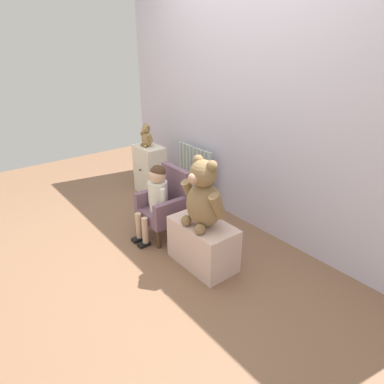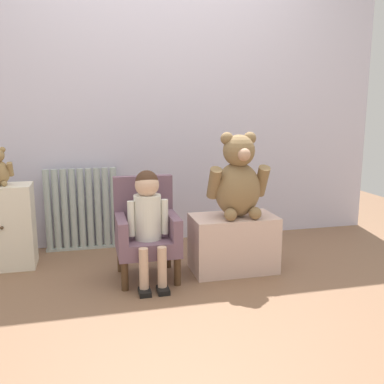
{
  "view_description": "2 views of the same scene",
  "coord_description": "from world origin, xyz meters",
  "px_view_note": "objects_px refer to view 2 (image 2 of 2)",
  "views": [
    {
      "loc": [
        2.17,
        -1.18,
        1.73
      ],
      "look_at": [
        0.11,
        0.45,
        0.53
      ],
      "focal_mm": 32.0,
      "sensor_mm": 36.0,
      "label": 1
    },
    {
      "loc": [
        -0.57,
        -2.27,
        1.08
      ],
      "look_at": [
        0.1,
        0.43,
        0.54
      ],
      "focal_mm": 40.0,
      "sensor_mm": 36.0,
      "label": 2
    }
  ],
  "objects_px": {
    "large_teddy_bear": "(238,180)",
    "low_bench": "(233,243)",
    "child_armchair": "(146,230)",
    "radiator": "(82,210)",
    "small_dresser": "(6,227)",
    "child_figure": "(148,211)"
  },
  "relations": [
    {
      "from": "small_dresser",
      "to": "child_armchair",
      "type": "height_order",
      "value": "child_armchair"
    },
    {
      "from": "radiator",
      "to": "large_teddy_bear",
      "type": "xyz_separation_m",
      "value": [
        1.01,
        -0.72,
        0.31
      ]
    },
    {
      "from": "radiator",
      "to": "low_bench",
      "type": "height_order",
      "value": "radiator"
    },
    {
      "from": "child_armchair",
      "to": "radiator",
      "type": "bearing_deg",
      "value": 121.8
    },
    {
      "from": "child_armchair",
      "to": "child_figure",
      "type": "height_order",
      "value": "child_figure"
    },
    {
      "from": "small_dresser",
      "to": "large_teddy_bear",
      "type": "relative_size",
      "value": 1.04
    },
    {
      "from": "small_dresser",
      "to": "low_bench",
      "type": "bearing_deg",
      "value": -16.0
    },
    {
      "from": "low_bench",
      "to": "radiator",
      "type": "bearing_deg",
      "value": 144.69
    },
    {
      "from": "low_bench",
      "to": "large_teddy_bear",
      "type": "distance_m",
      "value": 0.44
    },
    {
      "from": "radiator",
      "to": "small_dresser",
      "type": "distance_m",
      "value": 0.57
    },
    {
      "from": "child_armchair",
      "to": "large_teddy_bear",
      "type": "bearing_deg",
      "value": -5.55
    },
    {
      "from": "child_figure",
      "to": "low_bench",
      "type": "distance_m",
      "value": 0.65
    },
    {
      "from": "radiator",
      "to": "child_figure",
      "type": "bearing_deg",
      "value": -61.93
    },
    {
      "from": "child_armchair",
      "to": "low_bench",
      "type": "distance_m",
      "value": 0.6
    },
    {
      "from": "radiator",
      "to": "small_dresser",
      "type": "xyz_separation_m",
      "value": [
        -0.5,
        -0.27,
        -0.03
      ]
    },
    {
      "from": "radiator",
      "to": "child_armchair",
      "type": "bearing_deg",
      "value": -58.2
    },
    {
      "from": "child_figure",
      "to": "small_dresser",
      "type": "bearing_deg",
      "value": 151.6
    },
    {
      "from": "small_dresser",
      "to": "radiator",
      "type": "bearing_deg",
      "value": 28.49
    },
    {
      "from": "large_teddy_bear",
      "to": "low_bench",
      "type": "bearing_deg",
      "value": 140.37
    },
    {
      "from": "low_bench",
      "to": "large_teddy_bear",
      "type": "xyz_separation_m",
      "value": [
        0.02,
        -0.02,
        0.43
      ]
    },
    {
      "from": "low_bench",
      "to": "large_teddy_bear",
      "type": "relative_size",
      "value": 1.01
    },
    {
      "from": "child_armchair",
      "to": "child_figure",
      "type": "bearing_deg",
      "value": -90.0
    }
  ]
}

